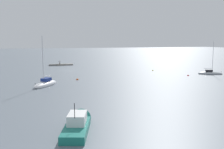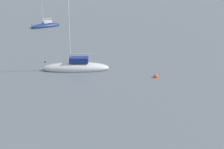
{
  "view_description": "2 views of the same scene",
  "coord_description": "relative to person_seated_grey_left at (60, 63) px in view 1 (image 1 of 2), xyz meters",
  "views": [
    {
      "loc": [
        12.58,
        81.74,
        9.55
      ],
      "look_at": [
        -3.31,
        34.25,
        2.91
      ],
      "focal_mm": 41.05,
      "sensor_mm": 36.0,
      "label": 1
    },
    {
      "loc": [
        -25.89,
        45.98,
        11.39
      ],
      "look_at": [
        -4.56,
        30.62,
        3.49
      ],
      "focal_mm": 53.41,
      "sensor_mm": 36.0,
      "label": 2
    }
  ],
  "objects": [
    {
      "name": "sailboat_grey_far",
      "position": [
        -37.36,
        40.06,
        -0.52
      ],
      "size": [
        6.76,
        4.78,
        9.76
      ],
      "rotation": [
        0.0,
        0.0,
        1.09
      ],
      "color": "#ADB2B7",
      "rests_on": "ground_plane"
    },
    {
      "name": "mooring_buoy_near",
      "position": [
        -29.64,
        40.67,
        -0.78
      ],
      "size": [
        0.47,
        0.47,
        0.47
      ],
      "color": "red",
      "rests_on": "ground_plane"
    },
    {
      "name": "umbrella_open_black",
      "position": [
        -0.01,
        -0.12,
        0.85
      ],
      "size": [
        1.14,
        1.14,
        1.25
      ],
      "color": "black",
      "rests_on": "seawall_pier"
    },
    {
      "name": "mooring_buoy_far",
      "position": [
        -26.0,
        26.94,
        -0.78
      ],
      "size": [
        0.44,
        0.44,
        0.44
      ],
      "color": "yellow",
      "rests_on": "ground_plane"
    },
    {
      "name": "ground_plane",
      "position": [
        -0.49,
        17.96,
        -0.86
      ],
      "size": [
        500.0,
        500.0,
        0.0
      ],
      "primitive_type": "plane",
      "color": "slate"
    },
    {
      "name": "mooring_buoy_mid",
      "position": [
        0.5,
        38.37,
        -0.76
      ],
      "size": [
        0.54,
        0.54,
        0.54
      ],
      "color": "#EA5914",
      "rests_on": "ground_plane"
    },
    {
      "name": "sailboat_white_near",
      "position": [
        8.52,
        44.32,
        -0.45
      ],
      "size": [
        6.57,
        8.12,
        10.94
      ],
      "rotation": [
        0.0,
        0.0,
        5.68
      ],
      "color": "silver",
      "rests_on": "ground_plane"
    },
    {
      "name": "motorboat_teal_near",
      "position": [
        7.09,
        73.09,
        -0.4
      ],
      "size": [
        4.69,
        8.06,
        4.33
      ],
      "rotation": [
        0.0,
        0.0,
        2.82
      ],
      "color": "#197266",
      "rests_on": "ground_plane"
    },
    {
      "name": "seawall_pier",
      "position": [
        -0.49,
        -0.16,
        -0.56
      ],
      "size": [
        9.11,
        1.94,
        0.6
      ],
      "color": "gray",
      "rests_on": "ground_plane"
    },
    {
      "name": "person_seated_grey_left",
      "position": [
        0.0,
        0.0,
        0.0
      ],
      "size": [
        0.45,
        0.64,
        0.73
      ],
      "rotation": [
        0.0,
        0.0,
        -0.12
      ],
      "color": "#1E2333",
      "rests_on": "seawall_pier"
    }
  ]
}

